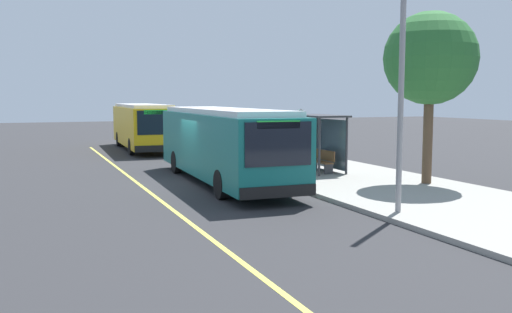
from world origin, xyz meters
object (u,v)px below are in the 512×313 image
transit_bus_main (223,142)px  pedestrian_commuter (305,151)px  route_sign_post (301,135)px  waiting_bench (322,161)px  transit_bus_second (142,125)px

transit_bus_main → pedestrian_commuter: 3.84m
route_sign_post → pedestrian_commuter: 2.74m
route_sign_post → pedestrian_commuter: route_sign_post is taller
waiting_bench → transit_bus_second: bearing=-162.0°
waiting_bench → pedestrian_commuter: bearing=-89.0°
transit_bus_second → route_sign_post: bearing=8.9°
pedestrian_commuter → transit_bus_second: bearing=-165.0°
waiting_bench → route_sign_post: bearing=-44.2°
transit_bus_second → pedestrian_commuter: 15.55m
transit_bus_main → waiting_bench: 4.76m
transit_bus_main → waiting_bench: bearing=94.2°
transit_bus_main → transit_bus_second: size_ratio=1.07×
route_sign_post → pedestrian_commuter: size_ratio=1.66×
transit_bus_main → transit_bus_second: same height
transit_bus_second → waiting_bench: transit_bus_second is taller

